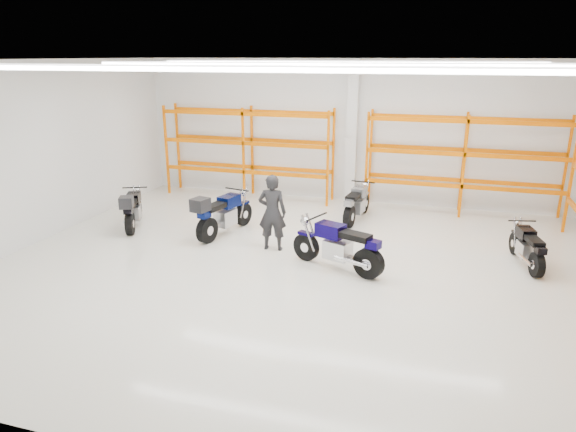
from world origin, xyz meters
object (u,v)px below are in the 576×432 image
(motorcycle_main, at_px, (340,247))
(motorcycle_back_c, at_px, (356,204))
(structural_column, at_px, (352,133))
(motorcycle_back_d, at_px, (528,248))
(motorcycle_back_a, at_px, (132,210))
(standing_man, at_px, (272,213))
(motorcycle_back_b, at_px, (221,215))

(motorcycle_main, distance_m, motorcycle_back_c, 3.66)
(motorcycle_back_c, height_order, structural_column, structural_column)
(motorcycle_back_c, bearing_deg, motorcycle_back_d, -27.55)
(motorcycle_back_a, distance_m, motorcycle_back_d, 10.04)
(motorcycle_main, relative_size, standing_man, 1.18)
(motorcycle_back_b, bearing_deg, motorcycle_main, -21.02)
(motorcycle_main, relative_size, motorcycle_back_b, 0.94)
(motorcycle_back_d, height_order, structural_column, structural_column)
(structural_column, bearing_deg, motorcycle_back_c, -74.77)
(motorcycle_main, relative_size, motorcycle_back_c, 1.05)
(motorcycle_back_d, distance_m, standing_man, 5.90)
(motorcycle_back_b, xyz_separation_m, motorcycle_back_c, (3.19, 2.32, -0.10))
(motorcycle_main, height_order, motorcycle_back_b, motorcycle_back_b)
(motorcycle_back_b, height_order, motorcycle_back_c, motorcycle_back_b)
(motorcycle_back_c, bearing_deg, structural_column, 105.23)
(motorcycle_back_a, relative_size, standing_man, 1.08)
(motorcycle_back_c, height_order, standing_man, standing_man)
(motorcycle_back_a, height_order, motorcycle_back_d, motorcycle_back_a)
(motorcycle_back_a, distance_m, structural_column, 7.07)
(motorcycle_back_a, bearing_deg, standing_man, -5.50)
(standing_man, relative_size, structural_column, 0.42)
(standing_man, bearing_deg, motorcycle_back_b, -25.62)
(motorcycle_back_b, distance_m, standing_man, 1.73)
(motorcycle_back_c, bearing_deg, standing_man, -118.98)
(motorcycle_back_c, distance_m, motorcycle_back_d, 4.81)
(motorcycle_back_c, relative_size, structural_column, 0.47)
(standing_man, bearing_deg, motorcycle_main, 149.74)
(motorcycle_main, xyz_separation_m, motorcycle_back_a, (-6.04, 1.19, -0.01))
(motorcycle_back_d, bearing_deg, motorcycle_back_c, 152.45)
(motorcycle_main, bearing_deg, motorcycle_back_a, 168.82)
(motorcycle_back_a, distance_m, motorcycle_back_c, 6.28)
(motorcycle_main, distance_m, structural_column, 5.92)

